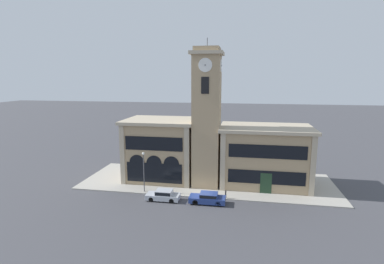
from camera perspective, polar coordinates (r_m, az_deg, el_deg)
name	(u,v)px	position (r m, az deg, el deg)	size (l,w,h in m)	color
ground_plane	(201,198)	(40.02, 1.78, -12.51)	(300.00, 300.00, 0.00)	#424247
sidewalk_kerb	(207,181)	(45.89, 2.95, -9.37)	(37.05, 12.76, 0.15)	#A39E93
clock_tower	(207,119)	(42.02, 2.80, 2.56)	(4.42, 4.42, 20.79)	tan
town_hall_left_wing	(161,149)	(46.37, -5.85, -3.25)	(10.85, 8.53, 9.33)	tan
town_hall_right_wing	(265,156)	(44.86, 13.73, -4.41)	(13.07, 8.53, 8.65)	tan
parked_car_near	(163,195)	(39.34, -5.48, -11.84)	(4.29, 1.80, 1.37)	#B2B7C1
parked_car_mid	(208,198)	(38.29, 3.02, -12.43)	(4.52, 1.84, 1.37)	navy
street_lamp	(144,166)	(41.14, -9.19, -6.37)	(0.36, 0.36, 5.53)	#4C4C51
bollard	(226,194)	(39.70, 6.43, -11.72)	(0.18, 0.18, 1.06)	black
fire_hydrant	(209,194)	(39.94, 3.21, -11.69)	(0.22, 0.22, 0.87)	red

